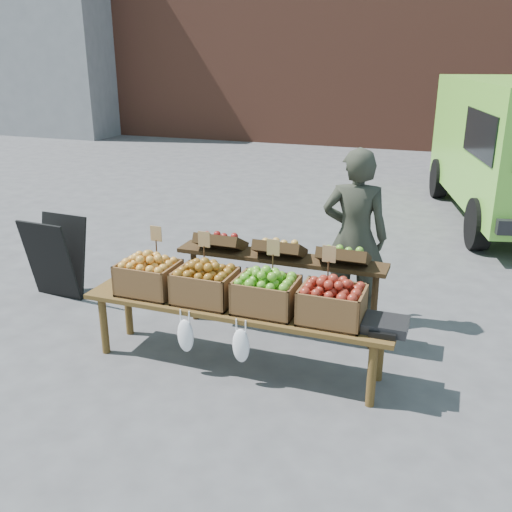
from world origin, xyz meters
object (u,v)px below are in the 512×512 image
at_px(display_bench, 236,336).
at_px(crate_green_apples, 332,305).
at_px(back_table, 279,283).
at_px(crate_red_apples, 266,295).
at_px(weighing_scale, 386,325).
at_px(crate_russet_pears, 205,286).
at_px(chalkboard_sign, 56,257).
at_px(crate_golden_apples, 149,278).
at_px(vendor, 355,237).

height_order(display_bench, crate_green_apples, crate_green_apples).
xyz_separation_m(back_table, crate_red_apples, (0.12, -0.72, 0.19)).
height_order(back_table, crate_green_apples, back_table).
xyz_separation_m(back_table, display_bench, (-0.16, -0.72, -0.24)).
bearing_deg(back_table, weighing_scale, -33.35).
xyz_separation_m(crate_russet_pears, crate_red_apples, (0.55, 0.00, 0.00)).
xyz_separation_m(crate_red_apples, weighing_scale, (0.97, 0.00, -0.10)).
relative_size(back_table, crate_russet_pears, 4.20).
xyz_separation_m(back_table, crate_russet_pears, (-0.43, -0.72, 0.19)).
bearing_deg(crate_red_apples, chalkboard_sign, 165.07).
bearing_deg(crate_green_apples, crate_russet_pears, 180.00).
bearing_deg(chalkboard_sign, crate_russet_pears, -15.13).
xyz_separation_m(crate_golden_apples, weighing_scale, (2.08, 0.00, -0.10)).
height_order(display_bench, crate_golden_apples, crate_golden_apples).
xyz_separation_m(chalkboard_sign, display_bench, (2.44, -0.72, -0.17)).
bearing_deg(weighing_scale, display_bench, 180.00).
relative_size(chalkboard_sign, weighing_scale, 2.70).
bearing_deg(display_bench, chalkboard_sign, 163.47).
relative_size(vendor, back_table, 0.84).
distance_m(vendor, crate_green_apples, 1.28).
height_order(crate_red_apples, weighing_scale, crate_red_apples).
bearing_deg(vendor, crate_green_apples, 86.27).
bearing_deg(weighing_scale, crate_russet_pears, 180.00).
distance_m(crate_golden_apples, crate_green_apples, 1.65).
bearing_deg(back_table, crate_green_apples, -47.11).
bearing_deg(vendor, weighing_scale, 104.42).
bearing_deg(crate_golden_apples, vendor, 38.84).
relative_size(back_table, weighing_scale, 6.18).
distance_m(crate_golden_apples, weighing_scale, 2.08).
height_order(chalkboard_sign, crate_russet_pears, chalkboard_sign).
bearing_deg(chalkboard_sign, display_bench, -13.16).
height_order(vendor, crate_golden_apples, vendor).
height_order(display_bench, crate_red_apples, crate_red_apples).
bearing_deg(crate_green_apples, weighing_scale, 0.00).
distance_m(back_table, crate_green_apples, 1.00).
height_order(vendor, crate_russet_pears, vendor).
distance_m(back_table, weighing_scale, 1.31).
relative_size(back_table, crate_golden_apples, 4.20).
bearing_deg(crate_green_apples, crate_red_apples, 180.00).
height_order(crate_green_apples, weighing_scale, crate_green_apples).
bearing_deg(crate_russet_pears, weighing_scale, 0.00).
bearing_deg(back_table, vendor, 42.73).
relative_size(display_bench, crate_red_apples, 5.40).
distance_m(display_bench, crate_red_apples, 0.51).
distance_m(back_table, display_bench, 0.77).
xyz_separation_m(crate_red_apples, crate_green_apples, (0.55, 0.00, 0.00)).
distance_m(chalkboard_sign, display_bench, 2.55).
height_order(vendor, display_bench, vendor).
height_order(crate_red_apples, crate_green_apples, same).
height_order(back_table, crate_golden_apples, back_table).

